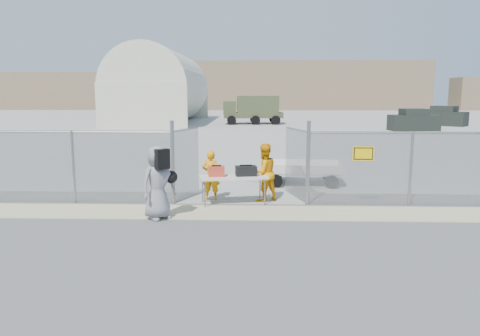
{
  "coord_description": "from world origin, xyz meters",
  "views": [
    {
      "loc": [
        0.48,
        -11.64,
        3.32
      ],
      "look_at": [
        0.0,
        2.0,
        1.1
      ],
      "focal_mm": 35.0,
      "sensor_mm": 36.0,
      "label": 1
    }
  ],
  "objects_px": {
    "security_worker_left": "(211,175)",
    "security_worker_right": "(264,173)",
    "visitor": "(158,183)",
    "utility_trailer": "(303,172)",
    "folding_table": "(233,190)"
  },
  "relations": [
    {
      "from": "security_worker_left",
      "to": "security_worker_right",
      "type": "distance_m",
      "value": 1.64
    },
    {
      "from": "security_worker_right",
      "to": "visitor",
      "type": "distance_m",
      "value": 3.54
    },
    {
      "from": "security_worker_right",
      "to": "visitor",
      "type": "xyz_separation_m",
      "value": [
        -2.81,
        -2.16,
        0.09
      ]
    },
    {
      "from": "folding_table",
      "to": "visitor",
      "type": "bearing_deg",
      "value": -149.46
    },
    {
      "from": "folding_table",
      "to": "security_worker_right",
      "type": "distance_m",
      "value": 1.11
    },
    {
      "from": "security_worker_right",
      "to": "utility_trailer",
      "type": "height_order",
      "value": "security_worker_right"
    },
    {
      "from": "security_worker_left",
      "to": "visitor",
      "type": "distance_m",
      "value": 2.54
    },
    {
      "from": "visitor",
      "to": "security_worker_right",
      "type": "bearing_deg",
      "value": -5.47
    },
    {
      "from": "security_worker_right",
      "to": "utility_trailer",
      "type": "distance_m",
      "value": 3.14
    },
    {
      "from": "folding_table",
      "to": "security_worker_left",
      "type": "distance_m",
      "value": 0.95
    },
    {
      "from": "security_worker_left",
      "to": "utility_trailer",
      "type": "relative_size",
      "value": 0.44
    },
    {
      "from": "security_worker_left",
      "to": "utility_trailer",
      "type": "bearing_deg",
      "value": -131.27
    },
    {
      "from": "folding_table",
      "to": "security_worker_left",
      "type": "relative_size",
      "value": 1.28
    },
    {
      "from": "folding_table",
      "to": "security_worker_right",
      "type": "height_order",
      "value": "security_worker_right"
    },
    {
      "from": "security_worker_right",
      "to": "utility_trailer",
      "type": "relative_size",
      "value": 0.5
    }
  ]
}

